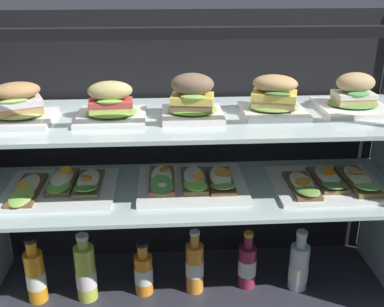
% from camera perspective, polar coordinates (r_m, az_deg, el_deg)
% --- Properties ---
extents(ground_plane, '(6.00, 6.00, 0.02)m').
position_cam_1_polar(ground_plane, '(1.71, 0.00, -17.52)').
color(ground_plane, '#272F30').
rests_on(ground_plane, ground).
extents(case_base_deck, '(1.42, 0.47, 0.04)m').
position_cam_1_polar(case_base_deck, '(1.69, 0.00, -16.75)').
color(case_base_deck, '#2F303A').
rests_on(case_base_deck, ground).
extents(case_frame, '(1.42, 0.47, 0.95)m').
position_cam_1_polar(case_frame, '(1.56, -0.32, 0.98)').
color(case_frame, black).
rests_on(case_frame, ground).
extents(riser_lower_tier, '(1.35, 0.40, 0.37)m').
position_cam_1_polar(riser_lower_tier, '(1.57, 0.00, -10.87)').
color(riser_lower_tier, silver).
rests_on(riser_lower_tier, case_base_deck).
extents(shelf_lower_glass, '(1.37, 0.42, 0.01)m').
position_cam_1_polar(shelf_lower_glass, '(1.47, 0.00, -4.57)').
color(shelf_lower_glass, silver).
rests_on(shelf_lower_glass, riser_lower_tier).
extents(riser_upper_tier, '(1.35, 0.40, 0.23)m').
position_cam_1_polar(riser_upper_tier, '(1.42, 0.00, -0.22)').
color(riser_upper_tier, silver).
rests_on(riser_upper_tier, shelf_lower_glass).
extents(shelf_upper_glass, '(1.37, 0.42, 0.01)m').
position_cam_1_polar(shelf_upper_glass, '(1.38, 0.00, 4.41)').
color(shelf_upper_glass, silver).
rests_on(shelf_upper_glass, riser_upper_tier).
extents(plated_roll_sandwich_center, '(0.18, 0.18, 0.11)m').
position_cam_1_polar(plated_roll_sandwich_center, '(1.40, -20.61, 5.43)').
color(plated_roll_sandwich_center, white).
rests_on(plated_roll_sandwich_center, shelf_upper_glass).
extents(plated_roll_sandwich_mid_right, '(0.20, 0.20, 0.11)m').
position_cam_1_polar(plated_roll_sandwich_mid_right, '(1.36, -9.94, 5.81)').
color(plated_roll_sandwich_mid_right, white).
rests_on(plated_roll_sandwich_mid_right, shelf_upper_glass).
extents(plated_roll_sandwich_near_left_corner, '(0.18, 0.18, 0.13)m').
position_cam_1_polar(plated_roll_sandwich_near_left_corner, '(1.35, -0.09, 6.58)').
color(plated_roll_sandwich_near_left_corner, white).
rests_on(plated_roll_sandwich_near_left_corner, shelf_upper_glass).
extents(plated_roll_sandwich_right_of_center, '(0.19, 0.19, 0.12)m').
position_cam_1_polar(plated_roll_sandwich_right_of_center, '(1.41, 10.08, 6.67)').
color(plated_roll_sandwich_right_of_center, white).
rests_on(plated_roll_sandwich_right_of_center, shelf_upper_glass).
extents(plated_roll_sandwich_near_right_corner, '(0.21, 0.21, 0.12)m').
position_cam_1_polar(plated_roll_sandwich_near_right_corner, '(1.52, 19.29, 6.62)').
color(plated_roll_sandwich_near_right_corner, white).
rests_on(plated_roll_sandwich_near_right_corner, shelf_upper_glass).
extents(open_sandwich_tray_mid_right, '(0.34, 0.29, 0.06)m').
position_cam_1_polar(open_sandwich_tray_mid_right, '(1.50, -15.98, -3.95)').
color(open_sandwich_tray_mid_right, white).
rests_on(open_sandwich_tray_mid_right, shelf_lower_glass).
extents(open_sandwich_tray_near_left_corner, '(0.34, 0.28, 0.06)m').
position_cam_1_polar(open_sandwich_tray_near_left_corner, '(1.47, -0.01, -3.56)').
color(open_sandwich_tray_near_left_corner, white).
rests_on(open_sandwich_tray_near_left_corner, shelf_lower_glass).
extents(open_sandwich_tray_center, '(0.34, 0.28, 0.06)m').
position_cam_1_polar(open_sandwich_tray_center, '(1.53, 16.57, -3.48)').
color(open_sandwich_tray_center, white).
rests_on(open_sandwich_tray_center, shelf_lower_glass).
extents(juice_bottle_near_post, '(0.06, 0.06, 0.24)m').
position_cam_1_polar(juice_bottle_near_post, '(1.65, -18.71, -14.01)').
color(juice_bottle_near_post, orange).
rests_on(juice_bottle_near_post, case_base_deck).
extents(juice_bottle_back_center, '(0.07, 0.07, 0.24)m').
position_cam_1_polar(juice_bottle_back_center, '(1.62, -12.95, -14.10)').
color(juice_bottle_back_center, '#BACC45').
rests_on(juice_bottle_back_center, case_base_deck).
extents(juice_bottle_back_left, '(0.06, 0.06, 0.20)m').
position_cam_1_polar(juice_bottle_back_left, '(1.62, -5.98, -14.34)').
color(juice_bottle_back_left, orange).
rests_on(juice_bottle_back_left, case_base_deck).
extents(juice_bottle_tucked_behind, '(0.06, 0.06, 0.23)m').
position_cam_1_polar(juice_bottle_tucked_behind, '(1.61, 0.33, -13.72)').
color(juice_bottle_tucked_behind, orange).
rests_on(juice_bottle_tucked_behind, case_base_deck).
extents(juice_bottle_front_fourth, '(0.06, 0.06, 0.21)m').
position_cam_1_polar(juice_bottle_front_fourth, '(1.65, 6.81, -13.45)').
color(juice_bottle_front_fourth, maroon).
rests_on(juice_bottle_front_fourth, case_base_deck).
extents(juice_bottle_back_right, '(0.07, 0.07, 0.22)m').
position_cam_1_polar(juice_bottle_back_right, '(1.67, 13.01, -13.40)').
color(juice_bottle_back_right, white).
rests_on(juice_bottle_back_right, case_base_deck).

